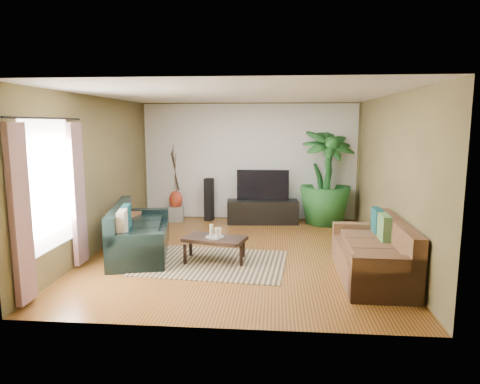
# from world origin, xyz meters

# --- Properties ---
(floor) EXTENTS (5.50, 5.50, 0.00)m
(floor) POSITION_xyz_m (0.00, 0.00, 0.00)
(floor) COLOR #905E25
(floor) RESTS_ON ground
(ceiling) EXTENTS (5.50, 5.50, 0.00)m
(ceiling) POSITION_xyz_m (0.00, 0.00, 2.70)
(ceiling) COLOR white
(ceiling) RESTS_ON ground
(wall_back) EXTENTS (5.00, 0.00, 5.00)m
(wall_back) POSITION_xyz_m (0.00, 2.75, 1.35)
(wall_back) COLOR brown
(wall_back) RESTS_ON ground
(wall_front) EXTENTS (5.00, 0.00, 5.00)m
(wall_front) POSITION_xyz_m (0.00, -2.75, 1.35)
(wall_front) COLOR brown
(wall_front) RESTS_ON ground
(wall_left) EXTENTS (0.00, 5.50, 5.50)m
(wall_left) POSITION_xyz_m (-2.50, 0.00, 1.35)
(wall_left) COLOR brown
(wall_left) RESTS_ON ground
(wall_right) EXTENTS (0.00, 5.50, 5.50)m
(wall_right) POSITION_xyz_m (2.50, 0.00, 1.35)
(wall_right) COLOR brown
(wall_right) RESTS_ON ground
(backwall_panel) EXTENTS (4.90, 0.00, 4.90)m
(backwall_panel) POSITION_xyz_m (0.00, 2.74, 1.35)
(backwall_panel) COLOR white
(backwall_panel) RESTS_ON ground
(window_pane) EXTENTS (0.00, 1.80, 1.80)m
(window_pane) POSITION_xyz_m (-2.48, -1.60, 1.40)
(window_pane) COLOR white
(window_pane) RESTS_ON ground
(curtain_near) EXTENTS (0.08, 0.35, 2.20)m
(curtain_near) POSITION_xyz_m (-2.43, -2.35, 1.15)
(curtain_near) COLOR gray
(curtain_near) RESTS_ON ground
(curtain_far) EXTENTS (0.08, 0.35, 2.20)m
(curtain_far) POSITION_xyz_m (-2.43, -0.85, 1.15)
(curtain_far) COLOR gray
(curtain_far) RESTS_ON ground
(curtain_rod) EXTENTS (0.03, 1.90, 0.03)m
(curtain_rod) POSITION_xyz_m (-2.43, -1.60, 2.30)
(curtain_rod) COLOR black
(curtain_rod) RESTS_ON ground
(sofa_left) EXTENTS (1.30, 2.20, 0.85)m
(sofa_left) POSITION_xyz_m (-1.69, -0.14, 0.42)
(sofa_left) COLOR black
(sofa_left) RESTS_ON floor
(sofa_right) EXTENTS (0.91, 1.99, 0.85)m
(sofa_right) POSITION_xyz_m (2.02, -0.99, 0.42)
(sofa_right) COLOR brown
(sofa_right) RESTS_ON floor
(area_rug) EXTENTS (2.46, 1.84, 0.01)m
(area_rug) POSITION_xyz_m (-0.38, -0.55, 0.01)
(area_rug) COLOR tan
(area_rug) RESTS_ON floor
(coffee_table) EXTENTS (1.08, 0.76, 0.40)m
(coffee_table) POSITION_xyz_m (-0.36, -0.43, 0.20)
(coffee_table) COLOR black
(coffee_table) RESTS_ON floor
(candle_tray) EXTENTS (0.30, 0.30, 0.01)m
(candle_tray) POSITION_xyz_m (-0.36, -0.43, 0.41)
(candle_tray) COLOR gray
(candle_tray) RESTS_ON coffee_table
(candle_tall) EXTENTS (0.06, 0.06, 0.20)m
(candle_tall) POSITION_xyz_m (-0.42, -0.40, 0.51)
(candle_tall) COLOR beige
(candle_tall) RESTS_ON candle_tray
(candle_mid) EXTENTS (0.06, 0.06, 0.15)m
(candle_mid) POSITION_xyz_m (-0.32, -0.47, 0.49)
(candle_mid) COLOR beige
(candle_mid) RESTS_ON candle_tray
(candle_short) EXTENTS (0.06, 0.06, 0.12)m
(candle_short) POSITION_xyz_m (-0.29, -0.37, 0.48)
(candle_short) COLOR white
(candle_short) RESTS_ON candle_tray
(tv_stand) EXTENTS (1.61, 0.60, 0.53)m
(tv_stand) POSITION_xyz_m (0.33, 2.32, 0.26)
(tv_stand) COLOR black
(tv_stand) RESTS_ON floor
(television) EXTENTS (1.16, 0.06, 0.69)m
(television) POSITION_xyz_m (0.33, 2.34, 0.87)
(television) COLOR black
(television) RESTS_ON tv_stand
(speaker_left) EXTENTS (0.22, 0.23, 0.99)m
(speaker_left) POSITION_xyz_m (-0.91, 2.50, 0.49)
(speaker_left) COLOR black
(speaker_left) RESTS_ON floor
(speaker_right) EXTENTS (0.20, 0.22, 0.94)m
(speaker_right) POSITION_xyz_m (0.82, 2.50, 0.47)
(speaker_right) COLOR black
(speaker_right) RESTS_ON floor
(potted_plant) EXTENTS (1.50, 1.50, 2.10)m
(potted_plant) POSITION_xyz_m (1.73, 2.42, 1.05)
(potted_plant) COLOR #1C5520
(potted_plant) RESTS_ON floor
(plant_pot) EXTENTS (0.39, 0.39, 0.30)m
(plant_pot) POSITION_xyz_m (1.73, 2.42, 0.15)
(plant_pot) COLOR black
(plant_pot) RESTS_ON floor
(pedestal) EXTENTS (0.37, 0.37, 0.34)m
(pedestal) POSITION_xyz_m (-1.67, 2.39, 0.17)
(pedestal) COLOR gray
(pedestal) RESTS_ON floor
(vase) EXTENTS (0.31, 0.31, 0.43)m
(vase) POSITION_xyz_m (-1.67, 2.39, 0.49)
(vase) COLOR #9C311C
(vase) RESTS_ON pedestal
(side_table) EXTENTS (0.65, 0.65, 0.58)m
(side_table) POSITION_xyz_m (-2.25, 0.49, 0.29)
(side_table) COLOR #935C30
(side_table) RESTS_ON floor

